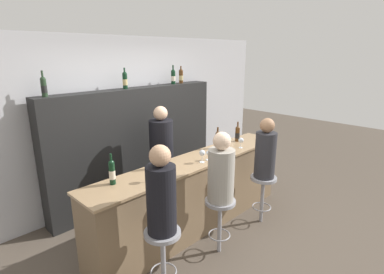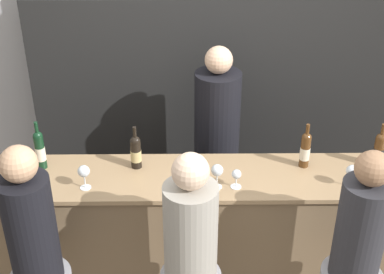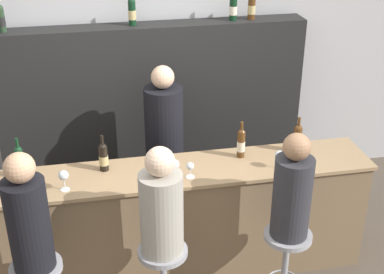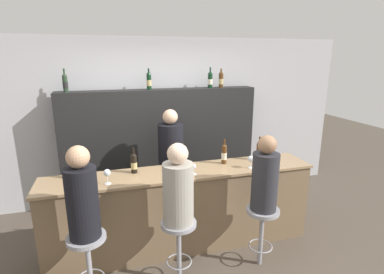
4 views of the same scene
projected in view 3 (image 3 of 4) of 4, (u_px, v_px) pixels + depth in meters
name	position (u px, v px, depth m)	size (l,w,h in m)	color
wall_back	(149.00, 70.00, 5.42)	(6.40, 0.05, 2.60)	#B2B2B7
bar_counter	(176.00, 222.00, 4.44)	(3.20, 0.54, 1.00)	brown
back_bar_cabinet	(154.00, 113.00, 5.40)	(3.00, 0.28, 1.83)	black
wine_bottle_counter_0	(20.00, 162.00, 4.05)	(0.07, 0.07, 0.34)	black
wine_bottle_counter_1	(103.00, 157.00, 4.17)	(0.07, 0.07, 0.30)	black
wine_bottle_counter_2	(241.00, 143.00, 4.36)	(0.07, 0.07, 0.31)	#4C2D14
wine_bottle_counter_3	(297.00, 138.00, 4.44)	(0.07, 0.07, 0.31)	#4C2D14
wine_bottle_backbar_0	(1.00, 18.00, 4.70)	(0.07, 0.07, 0.32)	#233823
wine_bottle_backbar_1	(132.00, 11.00, 4.90)	(0.07, 0.07, 0.31)	black
wine_bottle_backbar_2	(233.00, 7.00, 5.07)	(0.07, 0.07, 0.32)	black
wine_bottle_backbar_3	(252.00, 6.00, 5.10)	(0.07, 0.07, 0.29)	#4C2D14
wine_glass_0	(63.00, 176.00, 3.90)	(0.08, 0.08, 0.16)	silver
wine_glass_1	(174.00, 165.00, 4.05)	(0.08, 0.08, 0.16)	silver
wine_glass_2	(190.00, 167.00, 4.08)	(0.07, 0.07, 0.13)	silver
wine_glass_3	(280.00, 156.00, 4.20)	(0.08, 0.08, 0.15)	silver
guest_seated_left	(28.00, 218.00, 3.49)	(0.28, 0.28, 0.87)	black
bar_stool_middle	(163.00, 266.00, 3.89)	(0.36, 0.36, 0.69)	gray
guest_seated_middle	(161.00, 207.00, 3.66)	(0.30, 0.30, 0.82)	gray
bar_stool_right	(287.00, 250.00, 4.05)	(0.36, 0.36, 0.69)	gray
guest_seated_right	(292.00, 192.00, 3.82)	(0.28, 0.28, 0.83)	#28282D
bartender	(165.00, 155.00, 4.98)	(0.35, 0.35, 1.61)	black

